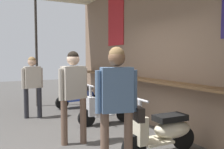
# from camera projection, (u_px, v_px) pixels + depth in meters

# --- Properties ---
(ground_plane) EXTENTS (26.47, 26.47, 0.00)m
(ground_plane) POSITION_uv_depth(u_px,v_px,m) (81.00, 144.00, 4.47)
(ground_plane) COLOR #474442
(market_stall_facade) EXTENTS (9.45, 2.34, 3.80)m
(market_stall_facade) POSITION_uv_depth(u_px,v_px,m) (163.00, 35.00, 5.17)
(market_stall_facade) COLOR #7F6651
(market_stall_facade) RESTS_ON ground_plane
(scooter_blue) EXTENTS (0.49, 1.40, 0.97)m
(scooter_blue) POSITION_uv_depth(u_px,v_px,m) (79.00, 95.00, 7.75)
(scooter_blue) COLOR #233D9E
(scooter_blue) RESTS_ON ground_plane
(scooter_silver) EXTENTS (0.46, 1.40, 0.97)m
(scooter_silver) POSITION_uv_depth(u_px,v_px,m) (109.00, 108.00, 5.82)
(scooter_silver) COLOR #B2B5BA
(scooter_silver) RESTS_ON ground_plane
(scooter_cream) EXTENTS (0.46, 1.40, 0.97)m
(scooter_cream) POSITION_uv_depth(u_px,v_px,m) (164.00, 131.00, 3.99)
(scooter_cream) COLOR beige
(scooter_cream) RESTS_ON ground_plane
(shopper_with_handbag) EXTENTS (0.34, 0.69, 1.75)m
(shopper_with_handbag) POSITION_uv_depth(u_px,v_px,m) (118.00, 96.00, 3.28)
(shopper_with_handbag) COLOR brown
(shopper_with_handbag) RESTS_ON ground_plane
(shopper_browsing) EXTENTS (0.26, 0.55, 1.62)m
(shopper_browsing) POSITION_uv_depth(u_px,v_px,m) (32.00, 81.00, 6.33)
(shopper_browsing) COLOR #232328
(shopper_browsing) RESTS_ON ground_plane
(shopper_passing) EXTENTS (0.28, 0.57, 1.72)m
(shopper_passing) POSITION_uv_depth(u_px,v_px,m) (73.00, 87.00, 4.40)
(shopper_passing) COLOR brown
(shopper_passing) RESTS_ON ground_plane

